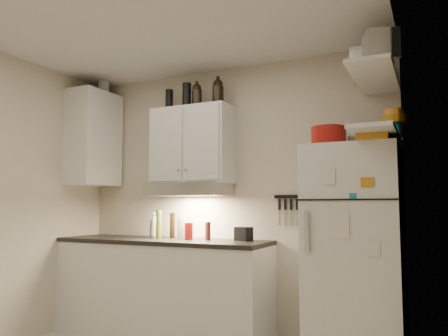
% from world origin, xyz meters
% --- Properties ---
extents(ceiling, '(3.20, 3.00, 0.02)m').
position_xyz_m(ceiling, '(0.00, 0.00, 2.61)').
color(ceiling, silver).
rests_on(ceiling, ground).
extents(back_wall, '(3.20, 0.02, 2.60)m').
position_xyz_m(back_wall, '(0.00, 1.51, 1.30)').
color(back_wall, beige).
rests_on(back_wall, ground).
extents(right_wall, '(0.02, 3.00, 2.60)m').
position_xyz_m(right_wall, '(1.61, 0.00, 1.30)').
color(right_wall, beige).
rests_on(right_wall, ground).
extents(base_cabinet, '(2.10, 0.60, 0.88)m').
position_xyz_m(base_cabinet, '(-0.55, 1.20, 0.44)').
color(base_cabinet, white).
rests_on(base_cabinet, floor).
extents(countertop, '(2.10, 0.62, 0.04)m').
position_xyz_m(countertop, '(-0.55, 1.20, 0.90)').
color(countertop, black).
rests_on(countertop, base_cabinet).
extents(upper_cabinet, '(0.80, 0.33, 0.75)m').
position_xyz_m(upper_cabinet, '(-0.30, 1.33, 1.83)').
color(upper_cabinet, white).
rests_on(upper_cabinet, back_wall).
extents(side_cabinet, '(0.33, 0.55, 1.00)m').
position_xyz_m(side_cabinet, '(-1.44, 1.20, 1.95)').
color(side_cabinet, white).
rests_on(side_cabinet, left_wall).
extents(range_hood, '(0.76, 0.46, 0.12)m').
position_xyz_m(range_hood, '(-0.30, 1.27, 1.39)').
color(range_hood, silver).
rests_on(range_hood, back_wall).
extents(fridge, '(0.70, 0.68, 1.70)m').
position_xyz_m(fridge, '(1.25, 1.16, 0.85)').
color(fridge, silver).
rests_on(fridge, floor).
extents(shelf_hi, '(0.30, 0.95, 0.03)m').
position_xyz_m(shelf_hi, '(1.45, 1.02, 2.20)').
color(shelf_hi, white).
rests_on(shelf_hi, right_wall).
extents(shelf_lo, '(0.30, 0.95, 0.03)m').
position_xyz_m(shelf_lo, '(1.45, 1.02, 1.76)').
color(shelf_lo, white).
rests_on(shelf_lo, right_wall).
extents(knife_strip, '(0.42, 0.02, 0.03)m').
position_xyz_m(knife_strip, '(0.70, 1.49, 1.32)').
color(knife_strip, black).
rests_on(knife_strip, back_wall).
extents(dutch_oven, '(0.35, 0.35, 0.16)m').
position_xyz_m(dutch_oven, '(1.08, 1.08, 1.78)').
color(dutch_oven, '#A11612').
rests_on(dutch_oven, fridge).
extents(book_stack, '(0.25, 0.29, 0.09)m').
position_xyz_m(book_stack, '(1.43, 0.91, 1.75)').
color(book_stack, orange).
rests_on(book_stack, fridge).
extents(spice_jar, '(0.07, 0.07, 0.09)m').
position_xyz_m(spice_jar, '(1.24, 1.17, 1.74)').
color(spice_jar, silver).
rests_on(spice_jar, fridge).
extents(stock_pot, '(0.33, 0.33, 0.19)m').
position_xyz_m(stock_pot, '(1.40, 1.25, 2.31)').
color(stock_pot, silver).
rests_on(stock_pot, shelf_hi).
extents(tin_a, '(0.25, 0.23, 0.21)m').
position_xyz_m(tin_a, '(1.40, 1.02, 2.32)').
color(tin_a, '#AAAAAD').
rests_on(tin_a, shelf_hi).
extents(tin_b, '(0.27, 0.27, 0.21)m').
position_xyz_m(tin_b, '(1.52, 0.72, 2.32)').
color(tin_b, '#AAAAAD').
rests_on(tin_b, shelf_hi).
extents(bowl_teal, '(0.25, 0.25, 0.10)m').
position_xyz_m(bowl_teal, '(1.51, 1.26, 1.82)').
color(bowl_teal, teal).
rests_on(bowl_teal, shelf_lo).
extents(bowl_orange, '(0.20, 0.20, 0.06)m').
position_xyz_m(bowl_orange, '(1.56, 1.22, 1.90)').
color(bowl_orange, '#C78012').
rests_on(bowl_orange, bowl_teal).
extents(bowl_yellow, '(0.15, 0.15, 0.05)m').
position_xyz_m(bowl_yellow, '(1.56, 1.22, 1.96)').
color(bowl_yellow, orange).
rests_on(bowl_yellow, bowl_orange).
extents(plates, '(0.23, 0.23, 0.05)m').
position_xyz_m(plates, '(1.42, 1.09, 1.80)').
color(plates, teal).
rests_on(plates, shelf_lo).
extents(growler_a, '(0.11, 0.11, 0.23)m').
position_xyz_m(growler_a, '(-0.23, 1.29, 2.32)').
color(growler_a, black).
rests_on(growler_a, upper_cabinet).
extents(growler_b, '(0.14, 0.14, 0.26)m').
position_xyz_m(growler_b, '(-0.02, 1.32, 2.33)').
color(growler_b, black).
rests_on(growler_b, upper_cabinet).
extents(thermos_a, '(0.10, 0.10, 0.25)m').
position_xyz_m(thermos_a, '(-0.35, 1.30, 2.32)').
color(thermos_a, black).
rests_on(thermos_a, upper_cabinet).
extents(thermos_b, '(0.10, 0.10, 0.23)m').
position_xyz_m(thermos_b, '(-0.59, 1.36, 2.31)').
color(thermos_b, black).
rests_on(thermos_b, upper_cabinet).
extents(side_jar, '(0.12, 0.12, 0.16)m').
position_xyz_m(side_jar, '(-1.42, 1.32, 2.53)').
color(side_jar, silver).
rests_on(side_jar, side_cabinet).
extents(soap_bottle, '(0.13, 0.13, 0.28)m').
position_xyz_m(soap_bottle, '(-0.72, 1.31, 1.06)').
color(soap_bottle, white).
rests_on(soap_bottle, countertop).
extents(pepper_mill, '(0.06, 0.06, 0.17)m').
position_xyz_m(pepper_mill, '(-0.09, 1.26, 1.00)').
color(pepper_mill, maroon).
rests_on(pepper_mill, countertop).
extents(oil_bottle, '(0.06, 0.06, 0.27)m').
position_xyz_m(oil_bottle, '(-0.60, 1.21, 1.06)').
color(oil_bottle, '#485C17').
rests_on(oil_bottle, countertop).
extents(vinegar_bottle, '(0.06, 0.06, 0.25)m').
position_xyz_m(vinegar_bottle, '(-0.52, 1.33, 1.04)').
color(vinegar_bottle, black).
rests_on(vinegar_bottle, countertop).
extents(clear_bottle, '(0.08, 0.08, 0.20)m').
position_xyz_m(clear_bottle, '(-0.36, 1.24, 1.02)').
color(clear_bottle, silver).
rests_on(clear_bottle, countertop).
extents(red_jar, '(0.08, 0.08, 0.16)m').
position_xyz_m(red_jar, '(-0.27, 1.21, 1.00)').
color(red_jar, '#A11612').
rests_on(red_jar, countertop).
extents(caddy, '(0.17, 0.15, 0.12)m').
position_xyz_m(caddy, '(0.25, 1.32, 0.98)').
color(caddy, black).
rests_on(caddy, countertop).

